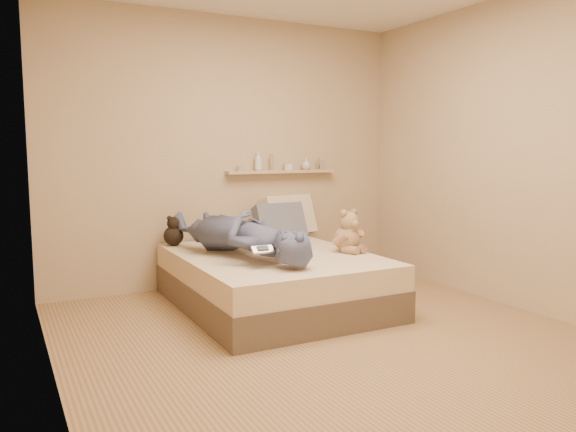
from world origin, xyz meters
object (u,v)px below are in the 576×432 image
dark_plush (174,233)px  game_console (263,250)px  wall_shelf (282,172)px  teddy_bear (348,234)px  pillow_cream (289,216)px  person (240,233)px  pillow_grey (280,222)px  bed (273,280)px

dark_plush → game_console: bearing=-76.8°
wall_shelf → teddy_bear: bearing=-86.9°
pillow_cream → wall_shelf: (-0.03, 0.08, 0.45)m
wall_shelf → person: bearing=-133.3°
game_console → pillow_cream: pillow_cream is taller
person → pillow_cream: bearing=-148.9°
person → wall_shelf: 1.30m
pillow_grey → wall_shelf: wall_shelf is taller
bed → pillow_cream: bearing=54.9°
game_console → pillow_grey: pillow_grey is taller
pillow_grey → wall_shelf: (0.14, 0.22, 0.48)m
pillow_grey → person: size_ratio=0.31×
dark_plush → wall_shelf: wall_shelf is taller
teddy_bear → wall_shelf: bearing=93.1°
bed → pillow_cream: pillow_cream is taller
bed → teddy_bear: 0.75m
pillow_grey → person: person is taller
bed → pillow_grey: bearing=59.1°
pillow_grey → teddy_bear: bearing=-77.8°
person → wall_shelf: bearing=-145.1°
pillow_cream → wall_shelf: bearing=113.5°
teddy_bear → wall_shelf: 1.24m
game_console → bed: bearing=57.0°
teddy_bear → pillow_cream: 1.06m
pillow_grey → wall_shelf: size_ratio=0.42×
game_console → teddy_bear: bearing=16.8°
game_console → dark_plush: bearing=103.2°
teddy_bear → pillow_grey: bearing=102.2°
teddy_bear → person: bearing=164.7°
bed → dark_plush: 1.05m
bed → wall_shelf: bearing=58.8°
teddy_bear → bed: bearing=159.8°
dark_plush → bed: bearing=-50.7°
dark_plush → pillow_cream: pillow_cream is taller
teddy_bear → wall_shelf: (-0.06, 1.13, 0.50)m
bed → teddy_bear: (0.61, -0.23, 0.38)m
bed → pillow_grey: pillow_grey is taller
pillow_cream → wall_shelf: size_ratio=0.46×
dark_plush → pillow_cream: bearing=2.8°
game_console → pillow_cream: (0.91, 1.34, 0.06)m
game_console → teddy_bear: teddy_bear is taller
pillow_cream → bed: bearing=-125.1°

